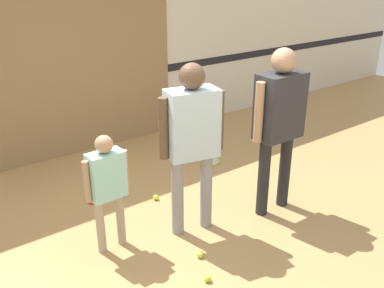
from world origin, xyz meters
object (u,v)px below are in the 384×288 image
person_student_left (107,181)px  tennis_ball_near_instructor (200,255)px  racket_spare_on_floor (98,198)px  tennis_ball_stray_left (156,197)px  person_student_right (279,115)px  person_instructor (192,132)px  tennis_ball_stray_right (208,278)px  tennis_ball_by_spare_racket (122,193)px  racket_second_spare (209,161)px

person_student_left → tennis_ball_near_instructor: bearing=-48.6°
racket_spare_on_floor → tennis_ball_near_instructor: 1.61m
tennis_ball_stray_left → person_student_right: bearing=-45.0°
person_instructor → tennis_ball_stray_right: 1.34m
person_student_right → racket_spare_on_floor: (-1.49, 1.38, -1.12)m
person_instructor → person_student_left: bearing=178.1°
tennis_ball_near_instructor → tennis_ball_stray_left: size_ratio=1.00×
person_student_left → tennis_ball_near_instructor: (0.59, -0.65, -0.70)m
racket_spare_on_floor → tennis_ball_by_spare_racket: 0.28m
person_student_right → person_instructor: bearing=-12.2°
racket_spare_on_floor → tennis_ball_by_spare_racket: bearing=9.4°
racket_spare_on_floor → person_student_right: bearing=-17.3°
person_instructor → tennis_ball_stray_left: (0.01, 0.73, -1.05)m
racket_spare_on_floor → racket_second_spare: 1.70m
racket_second_spare → tennis_ball_near_instructor: 2.13m
person_student_left → racket_second_spare: bearing=24.6°
racket_spare_on_floor → tennis_ball_stray_right: (0.14, -1.89, 0.02)m
person_instructor → tennis_ball_by_spare_racket: bearing=115.9°
racket_second_spare → tennis_ball_by_spare_racket: (-1.43, -0.09, 0.02)m
racket_second_spare → tennis_ball_stray_right: tennis_ball_stray_right is taller
person_student_right → tennis_ball_stray_right: (-1.35, -0.51, -1.09)m
person_student_left → tennis_ball_by_spare_racket: bearing=55.8°
racket_second_spare → tennis_ball_stray_right: size_ratio=7.47×
tennis_ball_near_instructor → tennis_ball_by_spare_racket: 1.51m
tennis_ball_by_spare_racket → tennis_ball_stray_left: same height
racket_spare_on_floor → tennis_ball_stray_right: 1.89m
person_student_right → tennis_ball_stray_left: (-0.95, 0.95, -1.09)m
person_student_right → tennis_ball_stray_left: size_ratio=27.58×
person_student_left → tennis_ball_stray_left: (0.83, 0.52, -0.70)m
racket_spare_on_floor → tennis_ball_by_spare_racket: tennis_ball_by_spare_racket is taller
person_student_left → tennis_ball_stray_right: size_ratio=17.91×
person_student_left → tennis_ball_stray_left: size_ratio=17.91×
person_instructor → person_student_right: bearing=-0.2°
person_student_left → tennis_ball_near_instructor: 1.12m
racket_spare_on_floor → tennis_ball_stray_right: bearing=-60.3°
tennis_ball_near_instructor → tennis_ball_stray_right: (-0.15, -0.30, 0.00)m
person_student_right → tennis_ball_stray_right: size_ratio=27.58×
person_student_left → tennis_ball_stray_right: 1.26m
racket_second_spare → person_student_left: bearing=-23.2°
racket_spare_on_floor → tennis_ball_stray_left: 0.68m
person_student_left → racket_spare_on_floor: (0.29, 0.94, -0.72)m
racket_second_spare → tennis_ball_near_instructor: (-1.41, -1.60, 0.02)m
person_student_left → tennis_ball_by_spare_racket: 1.24m
person_student_right → racket_second_spare: size_ratio=3.69×
tennis_ball_stray_right → racket_second_spare: bearing=50.6°
tennis_ball_near_instructor → tennis_ball_by_spare_racket: bearing=90.8°
person_instructor → racket_spare_on_floor: (-0.52, 1.15, -1.08)m
tennis_ball_near_instructor → person_student_right: bearing=10.0°
tennis_ball_by_spare_racket → tennis_ball_stray_right: (-0.13, -1.81, 0.00)m
tennis_ball_stray_left → tennis_ball_stray_right: same height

